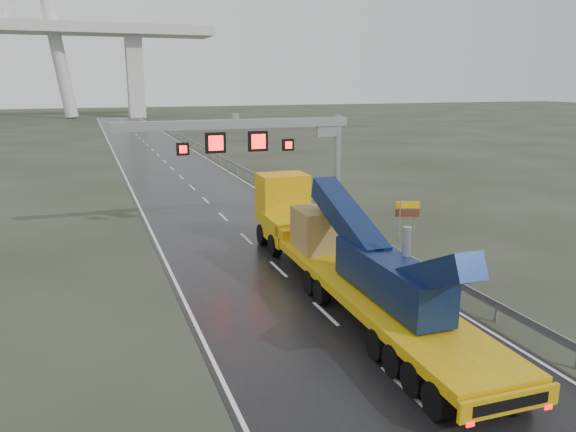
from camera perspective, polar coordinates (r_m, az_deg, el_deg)
name	(u,v)px	position (r m, az deg, el deg)	size (l,w,h in m)	color
ground	(372,358)	(20.30, 8.51, -14.08)	(400.00, 400.00, 0.00)	#292C1F
road	(181,177)	(57.18, -10.81, 3.90)	(11.00, 200.00, 0.02)	black
guardrail	(270,183)	(48.86, -1.83, 3.34)	(0.20, 140.00, 1.40)	gray
sign_gantry	(268,142)	(35.63, -1.99, 7.51)	(14.90, 1.20, 7.42)	silver
heavy_haul_truck	(332,245)	(26.31, 4.51, -2.93)	(3.61, 21.17, 4.95)	gold
exit_sign_pair	(407,213)	(34.20, 12.04, 0.34)	(1.37, 0.54, 2.46)	gray
striped_barrier	(350,229)	(34.34, 6.34, -1.34)	(0.69, 0.37, 1.17)	red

